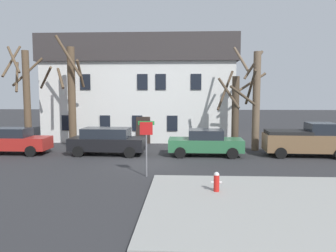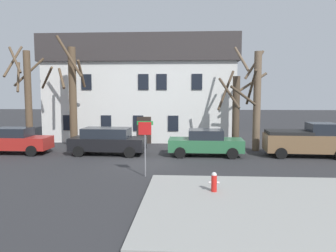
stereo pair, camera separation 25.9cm
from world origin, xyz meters
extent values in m
plane|color=#2D2D30|center=(0.00, 0.00, 0.00)|extent=(120.00, 120.00, 0.00)
cube|color=#999993|center=(5.25, -6.95, 0.06)|extent=(8.49, 7.47, 0.12)
cube|color=white|center=(-1.37, 11.75, 3.20)|extent=(15.36, 8.98, 6.40)
cube|color=#383333|center=(-1.37, 11.75, 7.47)|extent=(15.86, 9.48, 2.13)
cube|color=#2D231E|center=(-0.83, 7.21, 1.05)|extent=(1.10, 0.12, 2.10)
cube|color=black|center=(-6.88, 7.22, 1.60)|extent=(0.80, 0.08, 1.20)
cube|color=black|center=(-3.83, 7.22, 1.60)|extent=(0.80, 0.08, 1.20)
cube|color=black|center=(-1.28, 7.22, 1.60)|extent=(0.80, 0.08, 1.20)
cube|color=black|center=(1.46, 7.22, 1.60)|extent=(0.80, 0.08, 1.20)
cube|color=black|center=(-5.33, 7.22, 4.80)|extent=(0.80, 0.08, 1.20)
cube|color=black|center=(-0.85, 7.22, 4.80)|extent=(0.80, 0.08, 1.20)
cube|color=black|center=(0.56, 7.22, 4.80)|extent=(0.80, 0.08, 1.20)
cube|color=black|center=(3.27, 7.22, 4.80)|extent=(0.80, 0.08, 1.20)
cylinder|color=brown|center=(-8.66, 4.43, 3.44)|extent=(0.48, 0.48, 6.88)
cylinder|color=brown|center=(-9.21, 4.23, 5.06)|extent=(0.61, 1.29, 2.14)
cylinder|color=brown|center=(-7.61, 5.25, 5.02)|extent=(1.83, 2.26, 1.52)
cylinder|color=brown|center=(-9.18, 3.81, 6.20)|extent=(1.45, 1.24, 1.92)
cylinder|color=brown|center=(-9.00, 5.41, 5.47)|extent=(2.13, 0.88, 2.15)
cylinder|color=brown|center=(-9.71, 4.55, 6.17)|extent=(0.42, 2.24, 2.37)
cylinder|color=brown|center=(-5.74, 5.24, 3.61)|extent=(0.55, 0.55, 7.21)
cylinder|color=brown|center=(-6.37, 4.84, 4.99)|extent=(1.04, 1.49, 1.55)
cylinder|color=brown|center=(-5.64, 4.45, 6.48)|extent=(1.78, 0.41, 2.85)
cylinder|color=brown|center=(-5.07, 5.25, 5.31)|extent=(0.21, 1.49, 1.91)
cylinder|color=#4C3D2D|center=(5.87, 4.50, 2.54)|extent=(0.49, 0.49, 5.08)
cylinder|color=#4C3D2D|center=(5.24, 5.06, 4.14)|extent=(1.35, 1.50, 2.78)
cylinder|color=#4C3D2D|center=(5.32, 3.89, 3.95)|extent=(1.42, 1.33, 2.07)
cylinder|color=#4C3D2D|center=(6.21, 3.63, 3.77)|extent=(1.88, 0.88, 1.35)
cylinder|color=#4C3D2D|center=(6.89, 4.60, 4.31)|extent=(0.39, 2.18, 2.36)
cylinder|color=brown|center=(7.29, 4.55, 3.37)|extent=(0.50, 0.50, 6.73)
cylinder|color=brown|center=(6.14, 4.28, 6.22)|extent=(0.73, 2.43, 1.85)
cylinder|color=brown|center=(7.16, 5.17, 5.88)|extent=(1.41, 0.45, 2.01)
cylinder|color=brown|center=(7.16, 5.50, 4.71)|extent=(2.01, 0.43, 1.38)
cube|color=#AD231E|center=(-8.74, 2.35, 0.72)|extent=(4.74, 1.75, 0.80)
cube|color=#1E232B|center=(-8.74, 2.35, 1.41)|extent=(2.19, 1.53, 0.58)
cylinder|color=black|center=(-7.13, 3.20, 0.34)|extent=(0.68, 0.22, 0.68)
cylinder|color=black|center=(-7.14, 1.48, 0.34)|extent=(0.68, 0.22, 0.68)
cube|color=black|center=(-2.50, 2.41, 0.71)|extent=(4.82, 2.07, 0.78)
cube|color=#1E232B|center=(-2.60, 2.41, 1.41)|extent=(3.01, 1.77, 0.62)
cylinder|color=black|center=(-0.85, 3.28, 0.34)|extent=(0.69, 0.25, 0.68)
cylinder|color=black|center=(-0.93, 1.40, 0.34)|extent=(0.69, 0.25, 0.68)
cylinder|color=black|center=(-4.08, 3.41, 0.34)|extent=(0.69, 0.25, 0.68)
cylinder|color=black|center=(-4.16, 1.53, 0.34)|extent=(0.69, 0.25, 0.68)
cube|color=#2D6B42|center=(3.73, 2.36, 0.70)|extent=(4.65, 1.91, 0.76)
cube|color=#1E232B|center=(3.73, 2.36, 1.37)|extent=(2.15, 1.66, 0.58)
cylinder|color=black|center=(5.32, 3.26, 0.34)|extent=(0.68, 0.23, 0.68)
cylinder|color=black|center=(5.29, 1.41, 0.34)|extent=(0.68, 0.23, 0.68)
cylinder|color=black|center=(2.17, 3.30, 0.34)|extent=(0.68, 0.23, 0.68)
cylinder|color=black|center=(2.15, 1.45, 0.34)|extent=(0.68, 0.23, 0.68)
cube|color=brown|center=(9.97, 2.53, 0.86)|extent=(5.11, 2.22, 1.08)
cube|color=#1E232B|center=(10.87, 2.49, 1.75)|extent=(1.69, 1.82, 0.70)
cube|color=black|center=(8.87, 2.59, 1.50)|extent=(2.70, 2.02, 0.20)
cylinder|color=black|center=(11.72, 3.43, 0.34)|extent=(0.69, 0.25, 0.68)
cylinder|color=black|center=(8.32, 3.60, 0.34)|extent=(0.69, 0.25, 0.68)
cylinder|color=black|center=(8.22, 1.63, 0.34)|extent=(0.69, 0.25, 0.68)
cylinder|color=red|center=(3.66, -5.65, 0.44)|extent=(0.22, 0.22, 0.65)
sphere|color=silver|center=(3.66, -5.65, 0.79)|extent=(0.21, 0.21, 0.21)
cylinder|color=silver|center=(3.50, -5.65, 0.48)|extent=(0.10, 0.09, 0.09)
cylinder|color=silver|center=(3.82, -5.65, 0.48)|extent=(0.10, 0.09, 0.09)
cylinder|color=slate|center=(0.61, -3.04, 1.30)|extent=(0.07, 0.07, 2.60)
cube|color=red|center=(0.61, -3.06, 2.30)|extent=(0.60, 0.03, 0.60)
cube|color=#1E8C38|center=(0.61, -3.02, 2.55)|extent=(0.76, 0.02, 0.18)
torus|color=black|center=(-4.42, 5.12, 0.36)|extent=(0.70, 0.20, 0.71)
torus|color=black|center=(-5.43, 5.34, 0.36)|extent=(0.70, 0.20, 0.71)
cylinder|color=black|center=(-4.93, 5.23, 0.58)|extent=(0.98, 0.25, 0.19)
cylinder|color=black|center=(-5.12, 5.28, 0.81)|extent=(0.10, 0.05, 0.45)
camera|label=1|loc=(2.40, -18.37, 3.96)|focal=35.45mm
camera|label=2|loc=(2.66, -18.36, 3.96)|focal=35.45mm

